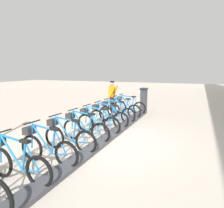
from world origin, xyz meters
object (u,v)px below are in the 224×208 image
(bike_docked_2, at_px, (115,112))
(bike_docked_4, at_px, (96,122))
(bike_docked_8, at_px, (16,162))
(bike_docked_0, at_px, (128,106))
(bike_docked_6, at_px, (67,136))
(payment_kiosk, at_px, (144,99))
(worker_near_rack, at_px, (112,95))
(bike_docked_3, at_px, (107,116))
(bike_docked_5, at_px, (84,128))
(bike_docked_7, at_px, (46,147))
(bike_docked_1, at_px, (122,109))

(bike_docked_2, xyz_separation_m, bike_docked_4, (0.00, 1.80, 0.00))
(bike_docked_8, bearing_deg, bike_docked_0, -90.00)
(bike_docked_4, distance_m, bike_docked_6, 1.80)
(payment_kiosk, relative_size, bike_docked_6, 0.74)
(bike_docked_0, height_order, bike_docked_6, same)
(worker_near_rack, bearing_deg, bike_docked_3, 108.52)
(bike_docked_8, height_order, worker_near_rack, worker_near_rack)
(payment_kiosk, bearing_deg, worker_near_rack, 28.61)
(bike_docked_0, bearing_deg, bike_docked_6, 90.00)
(payment_kiosk, relative_size, bike_docked_0, 0.74)
(bike_docked_5, relative_size, bike_docked_7, 1.00)
(bike_docked_1, distance_m, bike_docked_6, 4.51)
(bike_docked_7, bearing_deg, bike_docked_4, -90.00)
(bike_docked_4, relative_size, worker_near_rack, 1.04)
(bike_docked_2, distance_m, worker_near_rack, 2.19)
(bike_docked_3, bearing_deg, bike_docked_0, -90.00)
(bike_docked_6, height_order, bike_docked_8, same)
(bike_docked_2, distance_m, bike_docked_4, 1.80)
(payment_kiosk, distance_m, worker_near_rack, 1.75)
(bike_docked_7, bearing_deg, payment_kiosk, -94.51)
(bike_docked_4, distance_m, bike_docked_8, 3.60)
(bike_docked_3, bearing_deg, bike_docked_2, -90.00)
(bike_docked_1, height_order, bike_docked_7, same)
(bike_docked_8, bearing_deg, worker_near_rack, -82.65)
(payment_kiosk, bearing_deg, bike_docked_2, 78.25)
(bike_docked_5, distance_m, worker_near_rack, 4.75)
(worker_near_rack, bearing_deg, bike_docked_8, 97.35)
(bike_docked_6, bearing_deg, bike_docked_2, -90.00)
(bike_docked_4, distance_m, worker_near_rack, 3.87)
(bike_docked_2, bearing_deg, bike_docked_8, 90.00)
(payment_kiosk, relative_size, bike_docked_8, 0.74)
(bike_docked_2, relative_size, bike_docked_8, 1.00)
(bike_docked_1, xyz_separation_m, worker_near_rack, (0.95, -1.02, 0.48))
(bike_docked_5, relative_size, bike_docked_8, 1.00)
(bike_docked_8, bearing_deg, bike_docked_6, -90.00)
(bike_docked_5, bearing_deg, payment_kiosk, -95.99)
(bike_docked_4, bearing_deg, bike_docked_6, 90.00)
(bike_docked_0, height_order, bike_docked_7, same)
(bike_docked_0, xyz_separation_m, bike_docked_1, (0.00, 0.90, 0.00))
(bike_docked_3, bearing_deg, bike_docked_7, 90.00)
(bike_docked_1, height_order, bike_docked_5, same)
(bike_docked_2, height_order, bike_docked_8, same)
(payment_kiosk, relative_size, bike_docked_3, 0.74)
(bike_docked_2, relative_size, bike_docked_6, 1.00)
(bike_docked_0, bearing_deg, payment_kiosk, -121.11)
(payment_kiosk, bearing_deg, bike_docked_5, 84.01)
(bike_docked_6, distance_m, worker_near_rack, 5.63)
(payment_kiosk, relative_size, worker_near_rack, 0.77)
(bike_docked_1, distance_m, bike_docked_8, 6.31)
(payment_kiosk, relative_size, bike_docked_7, 0.74)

